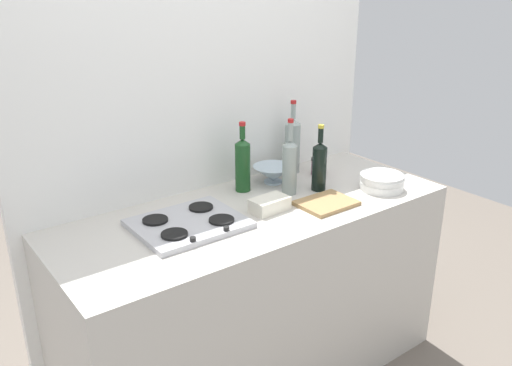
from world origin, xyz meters
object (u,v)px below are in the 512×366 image
wine_bottle_mid_left (292,144)px  butter_dish (269,204)px  wine_bottle_rightmost (243,164)px  cutting_board (326,203)px  mixing_bowl (273,174)px  condiment_jar_front (319,166)px  wine_bottle_mid_right (320,165)px  stovetop_hob (189,223)px  plate_stack (382,182)px  wine_bottle_leftmost (290,166)px

wine_bottle_mid_left → butter_dish: wine_bottle_mid_left is taller
wine_bottle_rightmost → cutting_board: size_ratio=1.34×
mixing_bowl → condiment_jar_front: condiment_jar_front is taller
butter_dish → condiment_jar_front: (0.48, 0.21, 0.01)m
wine_bottle_rightmost → mixing_bowl: size_ratio=1.66×
cutting_board → mixing_bowl: bearing=92.6°
wine_bottle_mid_left → wine_bottle_mid_right: size_ratio=1.18×
stovetop_hob → wine_bottle_mid_right: bearing=-1.6°
condiment_jar_front → cutting_board: condiment_jar_front is taller
wine_bottle_mid_left → mixing_bowl: wine_bottle_mid_left is taller
wine_bottle_mid_right → mixing_bowl: wine_bottle_mid_right is taller
plate_stack → butter_dish: bearing=168.3°
wine_bottle_mid_left → butter_dish: bearing=-141.1°
wine_bottle_mid_left → cutting_board: bearing=-110.7°
wine_bottle_mid_right → butter_dish: 0.36m
wine_bottle_leftmost → cutting_board: bearing=-78.3°
wine_bottle_leftmost → mixing_bowl: 0.18m
butter_dish → wine_bottle_leftmost: bearing=27.7°
condiment_jar_front → wine_bottle_mid_left: bearing=124.5°
wine_bottle_leftmost → mixing_bowl: size_ratio=1.78×
wine_bottle_mid_left → wine_bottle_mid_right: bearing=-102.9°
wine_bottle_mid_right → mixing_bowl: bearing=119.5°
mixing_bowl → cutting_board: 0.36m
wine_bottle_leftmost → cutting_board: 0.25m
condiment_jar_front → cutting_board: (-0.24, -0.31, -0.04)m
condiment_jar_front → cutting_board: bearing=-127.8°
butter_dish → mixing_bowl: bearing=48.9°
wine_bottle_rightmost → butter_dish: bearing=-100.0°
wine_bottle_mid_right → cutting_board: 0.22m
mixing_bowl → cutting_board: mixing_bowl is taller
mixing_bowl → butter_dish: 0.34m
wine_bottle_rightmost → condiment_jar_front: bearing=-7.2°
plate_stack → wine_bottle_mid_left: (-0.18, 0.45, 0.11)m
stovetop_hob → wine_bottle_mid_left: size_ratio=1.15×
butter_dish → stovetop_hob: bearing=168.4°
wine_bottle_mid_right → cutting_board: (-0.10, -0.16, -0.12)m
wine_bottle_rightmost → butter_dish: (-0.05, -0.27, -0.10)m
wine_bottle_leftmost → cutting_board: wine_bottle_leftmost is taller
plate_stack → wine_bottle_mid_right: 0.31m
stovetop_hob → wine_bottle_rightmost: size_ratio=1.30×
wine_bottle_mid_right → condiment_jar_front: wine_bottle_mid_right is taller
stovetop_hob → cutting_board: stovetop_hob is taller
wine_bottle_rightmost → mixing_bowl: (0.18, -0.01, -0.09)m
plate_stack → wine_bottle_rightmost: wine_bottle_rightmost is taller
plate_stack → wine_bottle_leftmost: 0.46m
stovetop_hob → wine_bottle_rightmost: wine_bottle_rightmost is taller
wine_bottle_mid_left → butter_dish: (-0.40, -0.33, -0.12)m
stovetop_hob → wine_bottle_mid_right: 0.71m
wine_bottle_mid_right → cutting_board: bearing=-122.4°
condiment_jar_front → butter_dish: bearing=-156.6°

